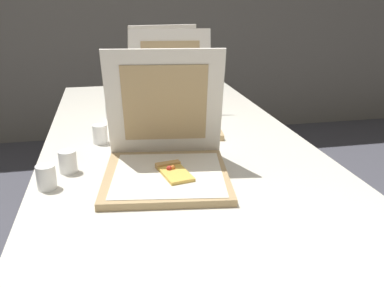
{
  "coord_description": "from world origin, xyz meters",
  "views": [
    {
      "loc": [
        -0.24,
        -0.81,
        1.29
      ],
      "look_at": [
        0.02,
        0.45,
        0.82
      ],
      "focal_mm": 38.24,
      "sensor_mm": 36.0,
      "label": 1
    }
  ],
  "objects_px": {
    "cup_white_near_left": "(46,177)",
    "pizza_box_middle": "(173,112)",
    "cup_white_near_center": "(68,162)",
    "pizza_box_front": "(166,159)",
    "cup_white_mid": "(100,134)",
    "pizza_box_back": "(167,88)",
    "table": "(178,155)",
    "cup_white_far": "(112,111)"
  },
  "relations": [
    {
      "from": "pizza_box_front",
      "to": "cup_white_near_left",
      "type": "relative_size",
      "value": 5.9
    },
    {
      "from": "pizza_box_middle",
      "to": "cup_white_far",
      "type": "relative_size",
      "value": 6.86
    },
    {
      "from": "pizza_box_back",
      "to": "cup_white_far",
      "type": "relative_size",
      "value": 5.89
    },
    {
      "from": "cup_white_far",
      "to": "cup_white_near_left",
      "type": "xyz_separation_m",
      "value": [
        -0.2,
        -0.7,
        0.0
      ]
    },
    {
      "from": "pizza_box_middle",
      "to": "cup_white_near_center",
      "type": "xyz_separation_m",
      "value": [
        -0.41,
        -0.44,
        -0.02
      ]
    },
    {
      "from": "table",
      "to": "cup_white_near_left",
      "type": "distance_m",
      "value": 0.53
    },
    {
      "from": "pizza_box_middle",
      "to": "cup_white_far",
      "type": "height_order",
      "value": "pizza_box_middle"
    },
    {
      "from": "cup_white_near_center",
      "to": "cup_white_far",
      "type": "distance_m",
      "value": 0.61
    },
    {
      "from": "cup_white_far",
      "to": "pizza_box_middle",
      "type": "bearing_deg",
      "value": -28.8
    },
    {
      "from": "table",
      "to": "pizza_box_middle",
      "type": "distance_m",
      "value": 0.28
    },
    {
      "from": "cup_white_mid",
      "to": "cup_white_near_left",
      "type": "height_order",
      "value": "same"
    },
    {
      "from": "pizza_box_middle",
      "to": "pizza_box_front",
      "type": "bearing_deg",
      "value": -94.95
    },
    {
      "from": "pizza_box_middle",
      "to": "pizza_box_back",
      "type": "distance_m",
      "value": 0.48
    },
    {
      "from": "cup_white_near_center",
      "to": "cup_white_far",
      "type": "height_order",
      "value": "same"
    },
    {
      "from": "pizza_box_back",
      "to": "cup_white_near_left",
      "type": "relative_size",
      "value": 5.89
    },
    {
      "from": "pizza_box_front",
      "to": "cup_white_near_left",
      "type": "xyz_separation_m",
      "value": [
        -0.35,
        -0.02,
        -0.02
      ]
    },
    {
      "from": "cup_white_mid",
      "to": "cup_white_near_center",
      "type": "bearing_deg",
      "value": -110.88
    },
    {
      "from": "pizza_box_back",
      "to": "pizza_box_front",
      "type": "bearing_deg",
      "value": -106.5
    },
    {
      "from": "pizza_box_front",
      "to": "cup_white_mid",
      "type": "xyz_separation_m",
      "value": [
        -0.2,
        0.35,
        -0.02
      ]
    },
    {
      "from": "cup_white_far",
      "to": "table",
      "type": "bearing_deg",
      "value": -59.53
    },
    {
      "from": "pizza_box_front",
      "to": "cup_white_near_center",
      "type": "relative_size",
      "value": 5.9
    },
    {
      "from": "pizza_box_back",
      "to": "cup_white_near_center",
      "type": "bearing_deg",
      "value": -124.16
    },
    {
      "from": "cup_white_mid",
      "to": "cup_white_near_left",
      "type": "bearing_deg",
      "value": -112.36
    },
    {
      "from": "table",
      "to": "cup_white_mid",
      "type": "relative_size",
      "value": 31.47
    },
    {
      "from": "pizza_box_middle",
      "to": "cup_white_far",
      "type": "distance_m",
      "value": 0.3
    },
    {
      "from": "pizza_box_back",
      "to": "cup_white_near_center",
      "type": "height_order",
      "value": "pizza_box_back"
    },
    {
      "from": "pizza_box_middle",
      "to": "cup_white_near_center",
      "type": "height_order",
      "value": "pizza_box_middle"
    },
    {
      "from": "cup_white_near_left",
      "to": "pizza_box_middle",
      "type": "bearing_deg",
      "value": 49.98
    },
    {
      "from": "cup_white_near_center",
      "to": "cup_white_far",
      "type": "relative_size",
      "value": 1.0
    },
    {
      "from": "pizza_box_middle",
      "to": "cup_white_near_center",
      "type": "bearing_deg",
      "value": -126.22
    },
    {
      "from": "table",
      "to": "pizza_box_middle",
      "type": "height_order",
      "value": "pizza_box_middle"
    },
    {
      "from": "pizza_box_front",
      "to": "cup_white_near_left",
      "type": "height_order",
      "value": "pizza_box_front"
    },
    {
      "from": "pizza_box_front",
      "to": "cup_white_near_center",
      "type": "bearing_deg",
      "value": 171.14
    },
    {
      "from": "table",
      "to": "pizza_box_front",
      "type": "height_order",
      "value": "pizza_box_front"
    },
    {
      "from": "cup_white_near_left",
      "to": "cup_white_near_center",
      "type": "bearing_deg",
      "value": 64.24
    },
    {
      "from": "table",
      "to": "pizza_box_front",
      "type": "distance_m",
      "value": 0.31
    },
    {
      "from": "table",
      "to": "pizza_box_back",
      "type": "relative_size",
      "value": 5.34
    },
    {
      "from": "cup_white_far",
      "to": "cup_white_mid",
      "type": "xyz_separation_m",
      "value": [
        -0.05,
        -0.33,
        0.0
      ]
    },
    {
      "from": "cup_white_near_center",
      "to": "pizza_box_front",
      "type": "bearing_deg",
      "value": -16.72
    },
    {
      "from": "cup_white_mid",
      "to": "cup_white_far",
      "type": "bearing_deg",
      "value": 81.18
    },
    {
      "from": "cup_white_far",
      "to": "cup_white_near_center",
      "type": "bearing_deg",
      "value": -104.32
    },
    {
      "from": "table",
      "to": "cup_white_mid",
      "type": "xyz_separation_m",
      "value": [
        -0.29,
        0.07,
        0.08
      ]
    }
  ]
}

